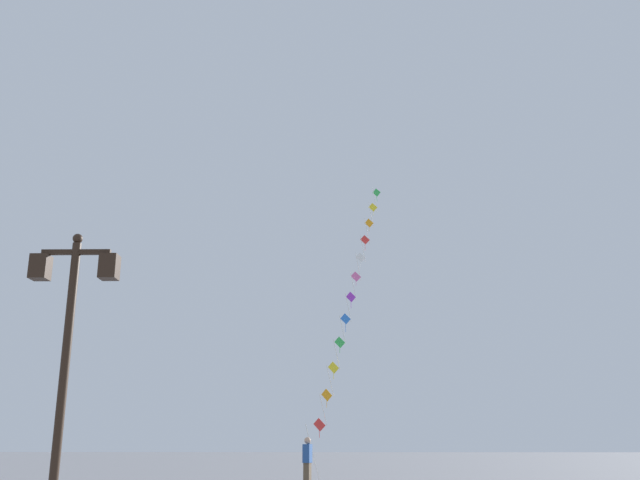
% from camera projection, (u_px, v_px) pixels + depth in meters
% --- Properties ---
extents(twin_lantern_lamp_post, '(1.40, 0.28, 4.84)m').
position_uv_depth(twin_lantern_lamp_post, '(69.00, 325.00, 10.94)').
color(twin_lantern_lamp_post, black).
rests_on(twin_lantern_lamp_post, ground_plane).
extents(kite_train, '(3.72, 10.81, 15.07)m').
position_uv_depth(kite_train, '(351.00, 295.00, 31.95)').
color(kite_train, brown).
rests_on(kite_train, ground_plane).
extents(kite_flyer, '(0.33, 0.63, 1.71)m').
position_uv_depth(kite_flyer, '(307.00, 462.00, 23.41)').
color(kite_flyer, brown).
rests_on(kite_flyer, ground_plane).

